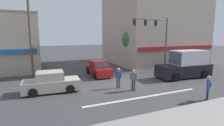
{
  "coord_description": "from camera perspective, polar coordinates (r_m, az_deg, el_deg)",
  "views": [
    {
      "loc": [
        -6.81,
        -13.27,
        4.3
      ],
      "look_at": [
        -0.12,
        2.0,
        1.6
      ],
      "focal_mm": 28.0,
      "sensor_mm": 36.0,
      "label": 1
    }
  ],
  "objects": [
    {
      "name": "lane_marking_stripe",
      "position": [
        12.66,
        10.75,
        -10.8
      ],
      "size": [
        9.0,
        0.24,
        0.01
      ],
      "primitive_type": "cube",
      "color": "silver",
      "rests_on": "ground"
    },
    {
      "name": "pedestrian_foreground_with_bag",
      "position": [
        13.2,
        28.9,
        -6.66
      ],
      "size": [
        0.64,
        0.51,
        1.67
      ],
      "color": "#232838",
      "rests_on": "ground"
    },
    {
      "name": "utility_pole_near_left",
      "position": [
        19.0,
        -25.14,
        8.45
      ],
      "size": [
        1.4,
        0.22,
        8.37
      ],
      "color": "brown",
      "rests_on": "ground"
    },
    {
      "name": "sedan_approaching_near",
      "position": [
        18.74,
        -4.38,
        -1.87
      ],
      "size": [
        1.91,
        4.11,
        1.58
      ],
      "color": "maroon",
      "rests_on": "ground"
    },
    {
      "name": "box_truck_crossing_rightbound",
      "position": [
        19.16,
        22.87,
        -0.69
      ],
      "size": [
        5.72,
        2.52,
        2.75
      ],
      "color": "black",
      "rests_on": "ground"
    },
    {
      "name": "street_tree",
      "position": [
        23.47,
        8.15,
        7.7
      ],
      "size": [
        3.97,
        3.97,
        5.72
      ],
      "color": "#4C3823",
      "rests_on": "ground"
    },
    {
      "name": "building_right_corner",
      "position": [
        28.62,
        13.27,
        11.12
      ],
      "size": [
        12.92,
        11.23,
        10.77
      ],
      "color": "tan",
      "rests_on": "ground"
    },
    {
      "name": "sedan_crossing_center",
      "position": [
        14.07,
        -19.17,
        -6.1
      ],
      "size": [
        4.2,
        2.09,
        1.58
      ],
      "color": "#B7B29E",
      "rests_on": "ground"
    },
    {
      "name": "ground_plane",
      "position": [
        15.52,
        3.4,
        -6.9
      ],
      "size": [
        120.0,
        120.0,
        0.0
      ],
      "primitive_type": "plane",
      "color": "#3D3D3F"
    },
    {
      "name": "pedestrian_mid_crossing",
      "position": [
        13.65,
        7.06,
        -5.08
      ],
      "size": [
        0.39,
        0.48,
        1.67
      ],
      "color": "#333338",
      "rests_on": "ground"
    },
    {
      "name": "pedestrian_far_side",
      "position": [
        14.18,
        2.11,
        -4.47
      ],
      "size": [
        0.55,
        0.31,
        1.67
      ],
      "color": "#4C4742",
      "rests_on": "ground"
    },
    {
      "name": "traffic_light_mast",
      "position": [
        20.45,
        14.74,
        8.9
      ],
      "size": [
        4.88,
        0.61,
        6.2
      ],
      "color": "#47474C",
      "rests_on": "ground"
    }
  ]
}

